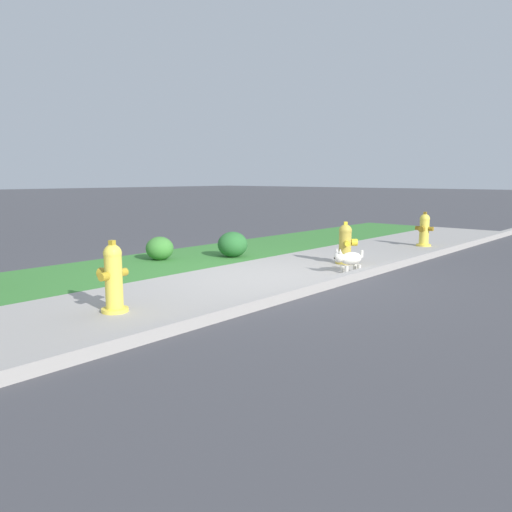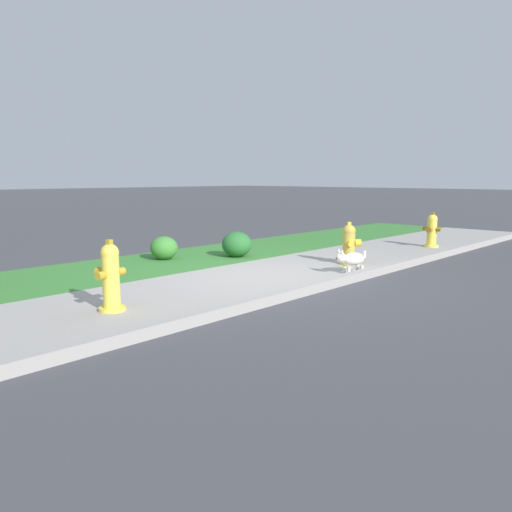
% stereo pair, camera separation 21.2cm
% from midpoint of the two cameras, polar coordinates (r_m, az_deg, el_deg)
% --- Properties ---
extents(ground_plane, '(120.00, 120.00, 0.00)m').
position_cam_midpoint_polar(ground_plane, '(7.38, -0.10, -2.36)').
color(ground_plane, '#424247').
extents(sidewalk_pavement, '(18.00, 2.13, 0.01)m').
position_cam_midpoint_polar(sidewalk_pavement, '(7.38, -0.10, -2.32)').
color(sidewalk_pavement, '#9E9993').
rests_on(sidewalk_pavement, ground).
extents(grass_verge, '(18.00, 2.15, 0.01)m').
position_cam_midpoint_polar(grass_verge, '(8.92, -10.41, -0.51)').
color(grass_verge, '#387A33').
rests_on(grass_verge, ground).
extents(street_curb, '(18.00, 0.16, 0.12)m').
position_cam_midpoint_polar(street_curb, '(6.67, 7.27, -3.11)').
color(street_curb, '#9E9993').
rests_on(street_curb, ground).
extents(fire_hydrant_at_driveway, '(0.35, 0.35, 0.72)m').
position_cam_midpoint_polar(fire_hydrant_at_driveway, '(8.49, 9.48, 1.36)').
color(fire_hydrant_at_driveway, gold).
rests_on(fire_hydrant_at_driveway, ground).
extents(fire_hydrant_far_end, '(0.35, 0.38, 0.73)m').
position_cam_midpoint_polar(fire_hydrant_far_end, '(11.09, 18.15, 2.84)').
color(fire_hydrant_far_end, yellow).
rests_on(fire_hydrant_far_end, ground).
extents(fire_hydrant_mid_block, '(0.38, 0.35, 0.79)m').
position_cam_midpoint_polar(fire_hydrant_mid_block, '(5.59, -17.05, -2.42)').
color(fire_hydrant_mid_block, yellow).
rests_on(fire_hydrant_mid_block, ground).
extents(small_white_dog, '(0.51, 0.32, 0.40)m').
position_cam_midpoint_polar(small_white_dog, '(7.69, 9.76, -0.32)').
color(small_white_dog, silver).
rests_on(small_white_dog, ground).
extents(shrub_bush_mid_verge, '(0.49, 0.49, 0.41)m').
position_cam_midpoint_polar(shrub_bush_mid_verge, '(9.00, -11.61, 0.86)').
color(shrub_bush_mid_verge, '#3D7F33').
rests_on(shrub_bush_mid_verge, ground).
extents(shrub_bush_near_lamp, '(0.55, 0.55, 0.47)m').
position_cam_midpoint_polar(shrub_bush_near_lamp, '(9.16, -3.35, 1.33)').
color(shrub_bush_near_lamp, '#28662D').
rests_on(shrub_bush_near_lamp, ground).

